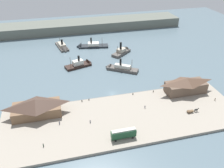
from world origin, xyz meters
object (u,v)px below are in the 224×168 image
(street_tram, at_px, (124,133))
(pedestrian_near_east_shed, at_px, (59,123))
(pedestrian_walking_west, at_px, (145,107))
(pedestrian_standing_center, at_px, (90,121))
(ferry_approaching_east, at_px, (119,68))
(ferry_near_quay, at_px, (82,64))
(ferry_shed_west_terminal, at_px, (186,85))
(ferry_shed_customs_shed, at_px, (36,107))
(ferry_mid_harbor, at_px, (123,51))
(pedestrian_at_waters_edge, at_px, (43,145))
(mooring_post_center_west, at_px, (133,94))
(mooring_post_center_east, at_px, (89,100))
(ferry_departing_north, at_px, (63,47))
(horse_cart, at_px, (193,111))
(mooring_post_west, at_px, (82,101))
(mooring_post_east, at_px, (153,91))
(ferry_outer_harbor, at_px, (89,46))
(pedestrian_walking_east, at_px, (215,99))

(street_tram, relative_size, pedestrian_near_east_shed, 6.06)
(pedestrian_walking_west, height_order, pedestrian_near_east_shed, pedestrian_near_east_shed)
(pedestrian_standing_center, distance_m, ferry_approaching_east, 54.39)
(ferry_near_quay, relative_size, ferry_approaching_east, 0.93)
(ferry_shed_west_terminal, relative_size, ferry_near_quay, 1.12)
(ferry_shed_customs_shed, bearing_deg, pedestrian_walking_west, -8.89)
(ferry_shed_west_terminal, height_order, pedestrian_walking_west, ferry_shed_west_terminal)
(ferry_shed_west_terminal, distance_m, ferry_mid_harbor, 62.17)
(street_tram, xyz_separation_m, ferry_mid_harbor, (24.72, 84.97, -2.21))
(pedestrian_at_waters_edge, distance_m, mooring_post_center_west, 52.68)
(ferry_shed_west_terminal, distance_m, mooring_post_center_east, 51.30)
(ferry_mid_harbor, bearing_deg, mooring_post_center_west, -100.99)
(pedestrian_at_waters_edge, bearing_deg, ferry_departing_north, 81.67)
(horse_cart, height_order, ferry_mid_harbor, ferry_mid_harbor)
(street_tram, bearing_deg, mooring_post_center_east, 107.15)
(pedestrian_near_east_shed, bearing_deg, street_tram, -31.51)
(mooring_post_west, bearing_deg, mooring_post_center_east, 3.09)
(mooring_post_east, distance_m, ferry_outer_harbor, 76.64)
(pedestrian_near_east_shed, bearing_deg, horse_cart, -6.32)
(street_tram, relative_size, ferry_approaching_east, 0.50)
(ferry_approaching_east, bearing_deg, street_tram, -103.94)
(pedestrian_walking_east, bearing_deg, ferry_outer_harbor, 119.51)
(ferry_shed_customs_shed, height_order, pedestrian_at_waters_edge, ferry_shed_customs_shed)
(ferry_outer_harbor, bearing_deg, mooring_post_center_east, -99.26)
(ferry_departing_north, bearing_deg, ferry_approaching_east, -53.91)
(ferry_shed_west_terminal, xyz_separation_m, ferry_mid_harbor, (-16.98, 59.69, -3.82))
(ferry_approaching_east, relative_size, ferry_outer_harbor, 0.82)
(ferry_shed_customs_shed, distance_m, mooring_post_east, 59.82)
(pedestrian_standing_center, bearing_deg, ferry_departing_north, 93.38)
(street_tram, relative_size, mooring_post_center_west, 11.42)
(pedestrian_at_waters_edge, height_order, mooring_post_east, pedestrian_at_waters_edge)
(ferry_near_quay, distance_m, ferry_mid_harbor, 34.49)
(mooring_post_east, xyz_separation_m, mooring_post_west, (-38.16, 0.53, 0.00))
(ferry_shed_customs_shed, height_order, ferry_departing_north, ferry_shed_customs_shed)
(ferry_outer_harbor, bearing_deg, ferry_mid_harbor, -38.26)
(ferry_shed_west_terminal, xyz_separation_m, horse_cart, (-5.36, -16.85, -3.25))
(pedestrian_at_waters_edge, distance_m, ferry_approaching_east, 73.78)
(ferry_shed_west_terminal, bearing_deg, ferry_departing_north, 126.64)
(mooring_post_center_west, distance_m, ferry_mid_harbor, 56.51)
(street_tram, height_order, mooring_post_center_east, street_tram)
(ferry_mid_harbor, bearing_deg, ferry_approaching_east, -111.58)
(street_tram, height_order, ferry_near_quay, ferry_near_quay)
(mooring_post_west, height_order, ferry_outer_harbor, ferry_outer_harbor)
(mooring_post_center_west, height_order, ferry_mid_harbor, ferry_mid_harbor)
(ferry_outer_harbor, bearing_deg, pedestrian_walking_west, -81.14)
(ferry_shed_customs_shed, bearing_deg, ferry_near_quay, 60.11)
(pedestrian_near_east_shed, relative_size, ferry_departing_north, 0.08)
(ferry_mid_harbor, xyz_separation_m, ferry_outer_harbor, (-22.16, 17.47, -0.45))
(pedestrian_at_waters_edge, height_order, ferry_mid_harbor, ferry_mid_harbor)
(street_tram, xyz_separation_m, mooring_post_center_west, (13.95, 29.50, -2.12))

